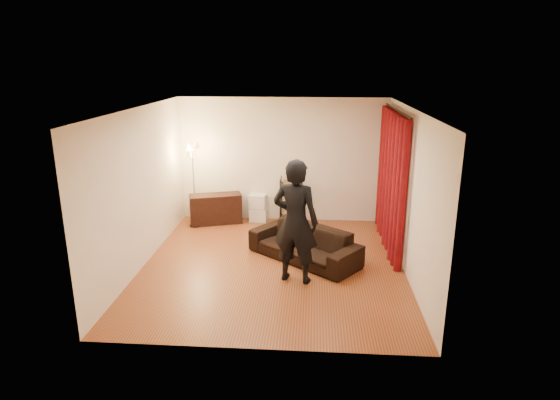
# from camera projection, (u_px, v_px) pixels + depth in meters

# --- Properties ---
(floor) EXTENTS (5.00, 5.00, 0.00)m
(floor) POSITION_uv_depth(u_px,v_px,m) (273.00, 265.00, 8.19)
(floor) COLOR #9B4B26
(floor) RESTS_ON ground
(ceiling) EXTENTS (5.00, 5.00, 0.00)m
(ceiling) POSITION_uv_depth(u_px,v_px,m) (272.00, 109.00, 7.41)
(ceiling) COLOR white
(ceiling) RESTS_ON ground
(wall_back) EXTENTS (5.00, 0.00, 5.00)m
(wall_back) POSITION_uv_depth(u_px,v_px,m) (283.00, 160.00, 10.19)
(wall_back) COLOR #F1E2C9
(wall_back) RESTS_ON ground
(wall_front) EXTENTS (5.00, 0.00, 5.00)m
(wall_front) POSITION_uv_depth(u_px,v_px,m) (254.00, 248.00, 5.41)
(wall_front) COLOR #F1E2C9
(wall_front) RESTS_ON ground
(wall_left) EXTENTS (0.00, 5.00, 5.00)m
(wall_left) POSITION_uv_depth(u_px,v_px,m) (141.00, 188.00, 7.96)
(wall_left) COLOR #F1E2C9
(wall_left) RESTS_ON ground
(wall_right) EXTENTS (0.00, 5.00, 5.00)m
(wall_right) POSITION_uv_depth(u_px,v_px,m) (410.00, 193.00, 7.64)
(wall_right) COLOR #F1E2C9
(wall_right) RESTS_ON ground
(curtain_rod) EXTENTS (0.04, 2.65, 0.04)m
(curtain_rod) POSITION_uv_depth(u_px,v_px,m) (397.00, 110.00, 8.37)
(curtain_rod) COLOR black
(curtain_rod) RESTS_ON wall_right
(curtain) EXTENTS (0.22, 2.65, 2.55)m
(curtain) POSITION_uv_depth(u_px,v_px,m) (391.00, 181.00, 8.75)
(curtain) COLOR maroon
(curtain) RESTS_ON ground
(sofa) EXTENTS (2.11, 1.90, 0.60)m
(sofa) POSITION_uv_depth(u_px,v_px,m) (304.00, 244.00, 8.34)
(sofa) COLOR black
(sofa) RESTS_ON ground
(person) EXTENTS (0.83, 0.65, 2.01)m
(person) POSITION_uv_depth(u_px,v_px,m) (295.00, 222.00, 7.34)
(person) COLOR black
(person) RESTS_ON ground
(media_cabinet) EXTENTS (1.18, 0.73, 0.65)m
(media_cabinet) POSITION_uv_depth(u_px,v_px,m) (216.00, 209.00, 10.23)
(media_cabinet) COLOR black
(media_cabinet) RESTS_ON ground
(storage_boxes) EXTENTS (0.41, 0.34, 0.62)m
(storage_boxes) POSITION_uv_depth(u_px,v_px,m) (258.00, 208.00, 10.34)
(storage_boxes) COLOR silver
(storage_boxes) RESTS_ON ground
(wire_shelf) EXTENTS (0.50, 0.39, 1.01)m
(wire_shelf) POSITION_uv_depth(u_px,v_px,m) (291.00, 200.00, 10.20)
(wire_shelf) COLOR black
(wire_shelf) RESTS_ON ground
(floor_lamp) EXTENTS (0.43, 0.43, 1.80)m
(floor_lamp) POSITION_uv_depth(u_px,v_px,m) (194.00, 186.00, 9.88)
(floor_lamp) COLOR silver
(floor_lamp) RESTS_ON ground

